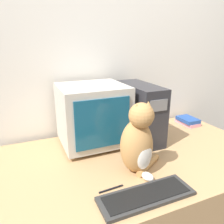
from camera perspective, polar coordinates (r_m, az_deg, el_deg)
The scene contains 8 objects.
wall_back at distance 1.76m, azimuth -1.67°, elevation 12.88°, with size 7.00×0.05×2.50m.
desk at distance 1.64m, azimuth 6.29°, elevation -21.99°, with size 1.69×0.97×0.71m.
crt_monitor at distance 1.49m, azimuth -5.05°, elevation -0.72°, with size 0.44×0.40×0.42m.
computer_tower at distance 1.60m, azimuth 7.24°, elevation -0.07°, with size 0.18×0.45×0.41m.
keyboard at distance 1.10m, azimuth 8.95°, elevation -20.80°, with size 0.46×0.16×0.02m.
cat at distance 1.19m, azimuth 6.82°, elevation -7.83°, with size 0.29×0.24×0.41m.
book_stack at distance 2.02m, azimuth 19.17°, elevation -2.23°, with size 0.13×0.20×0.06m.
pen at distance 1.14m, azimuth -0.24°, elevation -19.44°, with size 0.13×0.02×0.01m.
Camera 1 is at (-0.64, -0.59, 1.41)m, focal length 35.00 mm.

